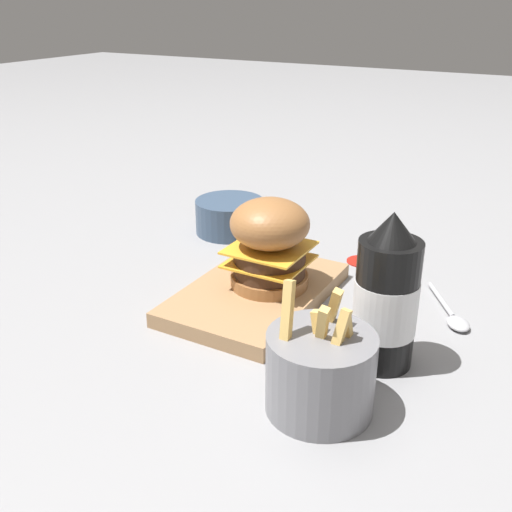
{
  "coord_description": "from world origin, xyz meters",
  "views": [
    {
      "loc": [
        0.71,
        0.46,
        0.42
      ],
      "look_at": [
        0.02,
        0.07,
        0.07
      ],
      "focal_mm": 42.0,
      "sensor_mm": 36.0,
      "label": 1
    }
  ],
  "objects_px": {
    "ketchup_bottle": "(386,299)",
    "burger": "(270,242)",
    "fries_basket": "(320,371)",
    "side_bowl": "(230,215)",
    "serving_board": "(256,293)",
    "spoon": "(453,317)"
  },
  "relations": [
    {
      "from": "side_bowl",
      "to": "spoon",
      "type": "bearing_deg",
      "value": 73.04
    },
    {
      "from": "serving_board",
      "to": "spoon",
      "type": "bearing_deg",
      "value": 106.83
    },
    {
      "from": "ketchup_bottle",
      "to": "burger",
      "type": "bearing_deg",
      "value": -112.87
    },
    {
      "from": "fries_basket",
      "to": "spoon",
      "type": "relative_size",
      "value": 1.17
    },
    {
      "from": "side_bowl",
      "to": "burger",
      "type": "bearing_deg",
      "value": 43.98
    },
    {
      "from": "burger",
      "to": "fries_basket",
      "type": "bearing_deg",
      "value": 39.75
    },
    {
      "from": "fries_basket",
      "to": "ketchup_bottle",
      "type": "bearing_deg",
      "value": 166.06
    },
    {
      "from": "burger",
      "to": "side_bowl",
      "type": "distance_m",
      "value": 0.29
    },
    {
      "from": "side_bowl",
      "to": "serving_board",
      "type": "bearing_deg",
      "value": 39.41
    },
    {
      "from": "burger",
      "to": "fries_basket",
      "type": "xyz_separation_m",
      "value": [
        0.21,
        0.17,
        -0.04
      ]
    },
    {
      "from": "ketchup_bottle",
      "to": "fries_basket",
      "type": "relative_size",
      "value": 1.29
    },
    {
      "from": "serving_board",
      "to": "ketchup_bottle",
      "type": "height_order",
      "value": "ketchup_bottle"
    },
    {
      "from": "ketchup_bottle",
      "to": "fries_basket",
      "type": "bearing_deg",
      "value": -13.94
    },
    {
      "from": "ketchup_bottle",
      "to": "fries_basket",
      "type": "distance_m",
      "value": 0.13
    },
    {
      "from": "burger",
      "to": "spoon",
      "type": "xyz_separation_m",
      "value": [
        -0.06,
        0.26,
        -0.08
      ]
    },
    {
      "from": "serving_board",
      "to": "spoon",
      "type": "height_order",
      "value": "serving_board"
    },
    {
      "from": "serving_board",
      "to": "burger",
      "type": "bearing_deg",
      "value": 144.37
    },
    {
      "from": "serving_board",
      "to": "side_bowl",
      "type": "relative_size",
      "value": 2.21
    },
    {
      "from": "burger",
      "to": "fries_basket",
      "type": "distance_m",
      "value": 0.27
    },
    {
      "from": "serving_board",
      "to": "side_bowl",
      "type": "bearing_deg",
      "value": -140.59
    },
    {
      "from": "serving_board",
      "to": "side_bowl",
      "type": "distance_m",
      "value": 0.29
    },
    {
      "from": "fries_basket",
      "to": "side_bowl",
      "type": "distance_m",
      "value": 0.55
    }
  ]
}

